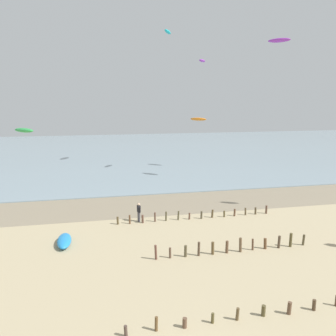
# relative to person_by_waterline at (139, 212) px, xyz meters

# --- Properties ---
(wet_sand_strip) EXTENTS (120.00, 7.48, 0.01)m
(wet_sand_strip) POSITION_rel_person_by_waterline_xyz_m (-0.26, 4.69, -0.91)
(wet_sand_strip) COLOR gray
(wet_sand_strip) RESTS_ON ground
(sea) EXTENTS (160.00, 70.00, 0.10)m
(sea) POSITION_rel_person_by_waterline_xyz_m (-0.26, 43.43, -0.87)
(sea) COLOR #7F939E
(sea) RESTS_ON ground
(groyne_near) EXTENTS (12.61, 0.36, 0.71)m
(groyne_near) POSITION_rel_person_by_waterline_xyz_m (3.83, -15.05, -0.62)
(groyne_near) COLOR #4B3A32
(groyne_near) RESTS_ON ground
(groyne_mid) EXTENTS (11.41, 0.33, 1.06)m
(groyne_mid) POSITION_rel_person_by_waterline_xyz_m (6.04, -7.71, -0.46)
(groyne_mid) COLOR brown
(groyne_mid) RESTS_ON ground
(groyne_far) EXTENTS (14.29, 0.33, 0.86)m
(groyne_far) POSITION_rel_person_by_waterline_xyz_m (5.23, -0.38, -0.55)
(groyne_far) COLOR brown
(groyne_far) RESTS_ON ground
(person_by_waterline) EXTENTS (0.31, 0.55, 1.71)m
(person_by_waterline) POSITION_rel_person_by_waterline_xyz_m (0.00, 0.00, 0.00)
(person_by_waterline) COLOR #4C4C56
(person_by_waterline) RESTS_ON ground
(grounded_kite) EXTENTS (1.09, 2.87, 0.57)m
(grounded_kite) POSITION_rel_person_by_waterline_xyz_m (-6.13, -3.81, -0.63)
(grounded_kite) COLOR #2384D1
(grounded_kite) RESTS_ON ground
(kite_aloft_1) EXTENTS (2.00, 3.05, 0.81)m
(kite_aloft_1) POSITION_rel_person_by_waterline_xyz_m (8.11, 25.89, 20.07)
(kite_aloft_1) COLOR #19B2B7
(kite_aloft_2) EXTENTS (1.93, 1.96, 0.37)m
(kite_aloft_2) POSITION_rel_person_by_waterline_xyz_m (-8.66, -2.11, 7.56)
(kite_aloft_2) COLOR green
(kite_aloft_3) EXTENTS (2.66, 2.51, 0.68)m
(kite_aloft_3) POSITION_rel_person_by_waterline_xyz_m (12.27, 22.65, 6.80)
(kite_aloft_3) COLOR orange
(kite_aloft_5) EXTENTS (2.61, 2.52, 0.61)m
(kite_aloft_5) POSITION_rel_person_by_waterline_xyz_m (18.65, 10.78, 16.80)
(kite_aloft_5) COLOR purple
(kite_aloft_6) EXTENTS (1.74, 2.29, 0.41)m
(kite_aloft_6) POSITION_rel_person_by_waterline_xyz_m (11.59, 19.01, 15.14)
(kite_aloft_6) COLOR purple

